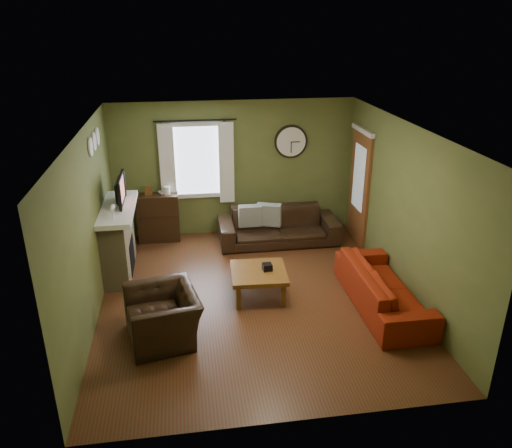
{
  "coord_description": "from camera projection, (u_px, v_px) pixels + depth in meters",
  "views": [
    {
      "loc": [
        -0.96,
        -6.61,
        4.01
      ],
      "look_at": [
        0.1,
        0.4,
        1.05
      ],
      "focal_mm": 35.0,
      "sensor_mm": 36.0,
      "label": 1
    }
  ],
  "objects": [
    {
      "name": "fireplace",
      "position": [
        118.0,
        242.0,
        8.26
      ],
      "size": [
        0.4,
        1.4,
        1.1
      ],
      "primitive_type": "cube",
      "color": "#9A8462",
      "rests_on": "floor"
    },
    {
      "name": "firebox",
      "position": [
        131.0,
        255.0,
        8.38
      ],
      "size": [
        0.04,
        0.6,
        0.55
      ],
      "primitive_type": "cube",
      "color": "black",
      "rests_on": "fireplace"
    },
    {
      "name": "window_pane",
      "position": [
        197.0,
        160.0,
        9.39
      ],
      "size": [
        1.0,
        0.02,
        1.3
      ],
      "primitive_type": null,
      "color": "silver",
      "rests_on": "wall_back"
    },
    {
      "name": "coffee_table",
      "position": [
        259.0,
        284.0,
        7.64
      ],
      "size": [
        0.87,
        0.87,
        0.44
      ],
      "primitive_type": null,
      "rotation": [
        0.0,
        0.0,
        -0.05
      ],
      "color": "brown",
      "rests_on": "floor"
    },
    {
      "name": "medallion_right",
      "position": [
        97.0,
        136.0,
        7.9
      ],
      "size": [
        0.28,
        0.28,
        0.03
      ],
      "primitive_type": "cylinder",
      "color": "white",
      "rests_on": "wall_left"
    },
    {
      "name": "floor",
      "position": [
        253.0,
        297.0,
        7.71
      ],
      "size": [
        4.6,
        5.2,
        0.0
      ],
      "primitive_type": "cube",
      "color": "#512C16",
      "rests_on": "ground"
    },
    {
      "name": "curtain_right",
      "position": [
        226.0,
        163.0,
        9.39
      ],
      "size": [
        0.28,
        0.04,
        1.55
      ],
      "primitive_type": "cube",
      "color": "white",
      "rests_on": "wall_back"
    },
    {
      "name": "medallion_left",
      "position": [
        90.0,
        147.0,
        7.26
      ],
      "size": [
        0.28,
        0.28,
        0.03
      ],
      "primitive_type": "cylinder",
      "color": "white",
      "rests_on": "wall_left"
    },
    {
      "name": "medallion_mid",
      "position": [
        94.0,
        141.0,
        7.58
      ],
      "size": [
        0.28,
        0.28,
        0.03
      ],
      "primitive_type": "cylinder",
      "color": "white",
      "rests_on": "wall_left"
    },
    {
      "name": "pillow_left",
      "position": [
        269.0,
        215.0,
        9.4
      ],
      "size": [
        0.47,
        0.28,
        0.45
      ],
      "primitive_type": "cube",
      "rotation": [
        0.0,
        0.0,
        -0.36
      ],
      "color": "gray",
      "rests_on": "sofa_brown"
    },
    {
      "name": "wall_front",
      "position": [
        292.0,
        318.0,
        4.83
      ],
      "size": [
        4.6,
        0.0,
        2.6
      ],
      "primitive_type": "cube",
      "color": "#59632D",
      "rests_on": "ground"
    },
    {
      "name": "armchair",
      "position": [
        163.0,
        316.0,
        6.61
      ],
      "size": [
        1.09,
        1.19,
        0.67
      ],
      "primitive_type": "imported",
      "rotation": [
        0.0,
        0.0,
        -1.36
      ],
      "color": "black",
      "rests_on": "floor"
    },
    {
      "name": "tv",
      "position": [
        117.0,
        193.0,
        8.09
      ],
      "size": [
        0.08,
        0.6,
        0.35
      ],
      "primitive_type": "imported",
      "rotation": [
        0.0,
        0.0,
        1.57
      ],
      "color": "black",
      "rests_on": "mantel"
    },
    {
      "name": "ceiling",
      "position": [
        253.0,
        130.0,
        6.71
      ],
      "size": [
        4.6,
        5.2,
        0.0
      ],
      "primitive_type": "cube",
      "color": "white",
      "rests_on": "ground"
    },
    {
      "name": "curtain_left",
      "position": [
        167.0,
        166.0,
        9.24
      ],
      "size": [
        0.28,
        0.04,
        1.55
      ],
      "primitive_type": "cube",
      "color": "white",
      "rests_on": "wall_back"
    },
    {
      "name": "bookshelf",
      "position": [
        158.0,
        218.0,
        9.5
      ],
      "size": [
        0.78,
        0.33,
        0.92
      ],
      "primitive_type": null,
      "color": "black",
      "rests_on": "floor"
    },
    {
      "name": "wine_glass_b",
      "position": [
        113.0,
        211.0,
        7.56
      ],
      "size": [
        0.07,
        0.07,
        0.2
      ],
      "primitive_type": null,
      "color": "white",
      "rests_on": "mantel"
    },
    {
      "name": "tv_screen",
      "position": [
        122.0,
        190.0,
        8.08
      ],
      "size": [
        0.02,
        0.62,
        0.36
      ],
      "primitive_type": "cube",
      "color": "#994C3F",
      "rests_on": "mantel"
    },
    {
      "name": "wall_back",
      "position": [
        234.0,
        169.0,
        9.58
      ],
      "size": [
        4.6,
        0.0,
        2.6
      ],
      "primitive_type": "cube",
      "color": "#59632D",
      "rests_on": "ground"
    },
    {
      "name": "tissue_box",
      "position": [
        267.0,
        273.0,
        7.59
      ],
      "size": [
        0.15,
        0.15,
        0.11
      ],
      "primitive_type": "cube",
      "rotation": [
        0.0,
        0.0,
        0.09
      ],
      "color": "black",
      "rests_on": "coffee_table"
    },
    {
      "name": "pillow_right",
      "position": [
        250.0,
        216.0,
        9.35
      ],
      "size": [
        0.43,
        0.13,
        0.43
      ],
      "primitive_type": "cube",
      "rotation": [
        0.0,
        0.0,
        -0.0
      ],
      "color": "gray",
      "rests_on": "sofa_brown"
    },
    {
      "name": "door",
      "position": [
        359.0,
        188.0,
        9.3
      ],
      "size": [
        0.05,
        0.9,
        2.1
      ],
      "primitive_type": "cube",
      "color": "brown",
      "rests_on": "floor"
    },
    {
      "name": "sofa_brown",
      "position": [
        278.0,
        226.0,
        9.46
      ],
      "size": [
        2.24,
        0.88,
        0.66
      ],
      "primitive_type": "imported",
      "color": "black",
      "rests_on": "floor"
    },
    {
      "name": "mantel",
      "position": [
        116.0,
        209.0,
        8.03
      ],
      "size": [
        0.58,
        1.6,
        0.08
      ],
      "primitive_type": "cube",
      "color": "white",
      "rests_on": "fireplace"
    },
    {
      "name": "wall_right",
      "position": [
        404.0,
        210.0,
        7.52
      ],
      "size": [
        0.0,
        5.2,
        2.6
      ],
      "primitive_type": "cube",
      "color": "#59632D",
      "rests_on": "ground"
    },
    {
      "name": "sofa_red",
      "position": [
        383.0,
        287.0,
        7.35
      ],
      "size": [
        0.83,
        2.13,
        0.62
      ],
      "primitive_type": "imported",
      "rotation": [
        0.0,
        0.0,
        1.57
      ],
      "color": "maroon",
      "rests_on": "floor"
    },
    {
      "name": "wall_left",
      "position": [
        89.0,
        228.0,
        6.89
      ],
      "size": [
        0.0,
        5.2,
        2.6
      ],
      "primitive_type": "cube",
      "color": "#59632D",
      "rests_on": "ground"
    },
    {
      "name": "curtain_rod",
      "position": [
        195.0,
        120.0,
        9.0
      ],
      "size": [
        0.03,
        0.03,
        1.5
      ],
      "primitive_type": "cylinder",
      "color": "black",
      "rests_on": "wall_back"
    },
    {
      "name": "wall_clock",
      "position": [
        291.0,
        142.0,
        9.49
      ],
      "size": [
        0.64,
        0.06,
        0.64
      ],
      "primitive_type": null,
      "color": "white",
      "rests_on": "wall_back"
    },
    {
      "name": "wine_glass_a",
      "position": [
        113.0,
        213.0,
        7.49
      ],
      "size": [
        0.07,
        0.07,
        0.19
      ],
      "primitive_type": null,
      "color": "white",
      "rests_on": "mantel"
    },
    {
      "name": "book",
      "position": [
        159.0,
        191.0,
        9.38
      ],
      "size": [
        0.23,
        0.26,
        0.02
      ],
      "primitive_type": "imported",
      "rotation": [
        0.0,
        0.0,
        0.39
      ],
      "color": "brown",
      "rests_on": "bookshelf"
    }
  ]
}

